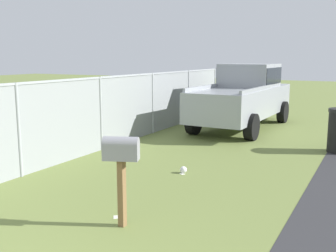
# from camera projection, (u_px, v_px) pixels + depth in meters

# --- Properties ---
(mailbox) EXTENTS (0.36, 0.52, 1.27)m
(mailbox) POSITION_uv_depth(u_px,v_px,m) (121.00, 155.00, 5.39)
(mailbox) COLOR brown
(mailbox) RESTS_ON ground
(pickup_truck) EXTENTS (5.45, 2.19, 2.09)m
(pickup_truck) POSITION_uv_depth(u_px,v_px,m) (244.00, 94.00, 13.23)
(pickup_truck) COLOR #93999E
(pickup_truck) RESTS_ON ground
(fence_section) EXTENTS (12.97, 0.07, 1.85)m
(fence_section) POSITION_uv_depth(u_px,v_px,m) (129.00, 106.00, 11.07)
(fence_section) COLOR #9EA3A8
(fence_section) RESTS_ON ground
(litter_wrapper_midfield_a) EXTENTS (0.15, 0.14, 0.01)m
(litter_wrapper_midfield_a) POSITION_uv_depth(u_px,v_px,m) (116.00, 217.00, 5.86)
(litter_wrapper_midfield_a) COLOR silver
(litter_wrapper_midfield_a) RESTS_ON ground
(litter_bag_midfield_b) EXTENTS (0.14, 0.14, 0.14)m
(litter_bag_midfield_b) POSITION_uv_depth(u_px,v_px,m) (183.00, 170.00, 8.08)
(litter_bag_midfield_b) COLOR silver
(litter_bag_midfield_b) RESTS_ON ground
(litter_wrapper_by_mailbox) EXTENTS (0.13, 0.15, 0.01)m
(litter_wrapper_by_mailbox) POSITION_uv_depth(u_px,v_px,m) (182.00, 174.00, 8.04)
(litter_wrapper_by_mailbox) COLOR silver
(litter_wrapper_by_mailbox) RESTS_ON ground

